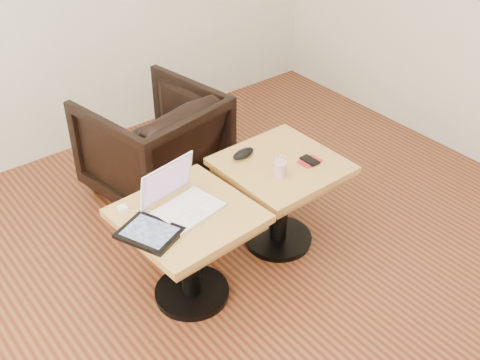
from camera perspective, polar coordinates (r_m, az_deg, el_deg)
room_shell at (r=2.05m, az=2.47°, el=8.11°), size 4.52×4.52×2.71m
side_table_left at (r=2.92m, az=-4.91°, el=-5.17°), size 0.63×0.63×0.54m
side_table_right at (r=3.25m, az=3.88°, el=-0.32°), size 0.60×0.60×0.54m
laptop at (r=2.83m, az=-5.69°, el=-1.99°), size 0.35×0.31×0.22m
tablet at (r=2.72m, az=-8.57°, el=-4.97°), size 0.29×0.32×0.02m
charging_adapter at (r=2.87m, az=-11.05°, el=-2.72°), size 0.05×0.05×0.03m
glasses_case at (r=3.20m, az=0.32°, el=2.52°), size 0.15×0.08×0.04m
striped_cup at (r=3.05m, az=3.86°, el=1.02°), size 0.08×0.08×0.08m
earbuds_tangle at (r=3.21m, az=3.86°, el=2.18°), size 0.07×0.05×0.01m
phone_on_sleeve at (r=3.19m, az=6.64°, el=1.82°), size 0.12×0.11×0.01m
armchair at (r=3.75m, az=-8.19°, el=3.37°), size 0.84×0.85×0.67m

